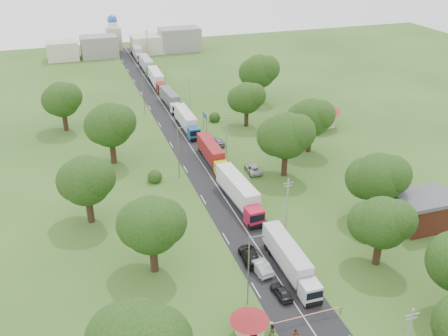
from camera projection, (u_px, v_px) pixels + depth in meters
name	position (u px, v px, depth m)	size (l,w,h in m)	color
ground	(235.00, 214.00, 79.56)	(260.00, 260.00, 0.00)	#2B501A
road	(201.00, 162.00, 96.53)	(8.00, 200.00, 0.04)	black
boom_barrier	(296.00, 318.00, 57.56)	(9.22, 0.35, 1.18)	slate
guard_booth	(250.00, 322.00, 55.35)	(4.40, 4.40, 3.45)	beige
info_sign	(205.00, 118.00, 109.38)	(0.12, 3.10, 4.10)	slate
pole_1	(287.00, 205.00, 73.06)	(1.60, 0.24, 9.00)	gray
pole_2	(226.00, 134.00, 96.82)	(1.60, 0.24, 9.00)	gray
pole_3	(190.00, 92.00, 120.59)	(1.60, 0.24, 9.00)	gray
pole_4	(165.00, 63.00, 144.35)	(1.60, 0.24, 9.00)	gray
pole_5	(147.00, 43.00, 168.12)	(1.60, 0.24, 9.00)	gray
lamp_0	(250.00, 267.00, 58.59)	(2.03, 0.22, 10.00)	slate
lamp_1	(179.00, 150.00, 88.30)	(2.03, 0.22, 10.00)	slate
lamp_2	(144.00, 92.00, 118.00)	(2.03, 0.22, 10.00)	slate
tree_2	(382.00, 222.00, 65.37)	(8.00, 8.00, 10.10)	#382616
tree_3	(378.00, 177.00, 75.28)	(8.80, 8.80, 11.07)	#382616
tree_4	(286.00, 135.00, 88.32)	(9.60, 9.60, 12.05)	#382616
tree_5	(310.00, 118.00, 97.90)	(8.80, 8.80, 11.07)	#382616
tree_6	(247.00, 98.00, 110.64)	(8.00, 8.00, 10.10)	#382616
tree_7	(259.00, 71.00, 125.35)	(9.60, 9.60, 12.05)	#382616
tree_10	(151.00, 224.00, 63.75)	(8.80, 8.80, 11.07)	#382616
tree_11	(86.00, 180.00, 74.51)	(8.80, 8.80, 11.07)	#382616
tree_12	(110.00, 125.00, 92.90)	(9.60, 9.60, 12.05)	#382616
tree_13	(62.00, 99.00, 107.90)	(8.80, 8.80, 11.07)	#382616
house_brick	(424.00, 210.00, 75.49)	(8.60, 6.60, 5.20)	maroon
house_cream	(317.00, 111.00, 111.81)	(10.08, 10.08, 5.80)	beige
distant_town	(131.00, 44.00, 171.54)	(52.00, 8.00, 8.00)	gray
church	(114.00, 35.00, 176.16)	(5.00, 5.00, 12.30)	beige
truck_0	(290.00, 259.00, 65.65)	(2.55, 14.05, 3.89)	silver
truck_1	(240.00, 192.00, 81.25)	(3.41, 15.45, 4.27)	#B41433
truck_2	(212.00, 153.00, 95.60)	(2.35, 13.69, 3.80)	#CFD118
truck_3	(187.00, 121.00, 110.60)	(2.51, 14.15, 3.92)	navy
truck_4	(170.00, 99.00, 124.39)	(3.03, 13.52, 3.73)	silver
truck_5	(157.00, 79.00, 139.11)	(2.87, 14.98, 4.15)	maroon
truck_6	(147.00, 65.00, 152.36)	(2.57, 14.98, 4.16)	#266531
truck_7	(137.00, 52.00, 167.62)	(2.93, 14.95, 4.14)	silver
car_lane_front	(281.00, 292.00, 62.00)	(1.57, 3.90, 1.33)	black
car_lane_mid	(259.00, 265.00, 66.48)	(1.76, 5.06, 1.67)	#A6A7AE
car_lane_rear	(250.00, 256.00, 68.42)	(2.28, 5.61, 1.63)	black
car_verge_near	(253.00, 169.00, 92.42)	(2.28, 4.94, 1.37)	#B8B8B8
car_verge_far	(217.00, 141.00, 103.59)	(1.93, 4.79, 1.63)	slate
pedestrian_booth	(272.00, 332.00, 55.76)	(0.83, 0.65, 1.72)	gray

